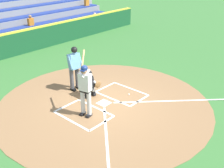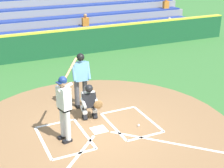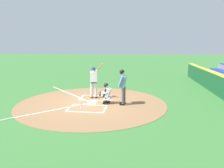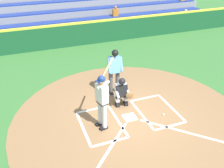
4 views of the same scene
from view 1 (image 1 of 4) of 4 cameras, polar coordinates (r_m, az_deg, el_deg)
name	(u,v)px [view 1 (image 1 of 4)]	position (r m, az deg, el deg)	size (l,w,h in m)	color
ground_plane	(104,103)	(10.40, -1.69, -4.03)	(120.00, 120.00, 0.00)	#387033
dirt_circle	(104,103)	(10.40, -1.69, -4.00)	(8.00, 8.00, 0.01)	olive
home_plate_and_chalk	(122,111)	(9.89, 2.06, -5.60)	(7.93, 4.91, 0.01)	white
batter	(85,87)	(9.19, -5.62, -0.58)	(0.84, 0.89, 2.13)	silver
catcher	(89,83)	(10.67, -4.74, 0.22)	(0.59, 0.65, 1.13)	black
plate_umpire	(74,65)	(11.12, -7.83, 3.87)	(0.60, 0.44, 1.86)	#4C4C51
baseball	(129,94)	(10.99, 3.53, -2.17)	(0.07, 0.07, 0.07)	white
backstop_wall	(1,47)	(15.87, -22.11, 7.14)	(22.00, 0.36, 1.31)	#19512D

